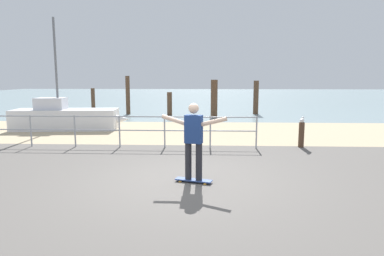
{
  "coord_description": "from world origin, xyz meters",
  "views": [
    {
      "loc": [
        0.54,
        -7.25,
        2.27
      ],
      "look_at": [
        0.13,
        2.0,
        0.9
      ],
      "focal_mm": 32.14,
      "sensor_mm": 36.0,
      "label": 1
    }
  ],
  "objects_px": {
    "sailboat": "(70,118)",
    "skateboard": "(194,180)",
    "seagull": "(302,120)",
    "bollard_short": "(301,135)",
    "skateboarder": "(194,137)"
  },
  "relations": [
    {
      "from": "skateboarder",
      "to": "bollard_short",
      "type": "height_order",
      "value": "skateboarder"
    },
    {
      "from": "skateboard",
      "to": "seagull",
      "type": "height_order",
      "value": "seagull"
    },
    {
      "from": "sailboat",
      "to": "skateboarder",
      "type": "bearing_deg",
      "value": -52.48
    },
    {
      "from": "sailboat",
      "to": "skateboarder",
      "type": "xyz_separation_m",
      "value": [
        5.72,
        -7.44,
        0.5
      ]
    },
    {
      "from": "sailboat",
      "to": "bollard_short",
      "type": "distance_m",
      "value": 9.71
    },
    {
      "from": "skateboarder",
      "to": "sailboat",
      "type": "bearing_deg",
      "value": 127.52
    },
    {
      "from": "sailboat",
      "to": "bollard_short",
      "type": "height_order",
      "value": "sailboat"
    },
    {
      "from": "sailboat",
      "to": "skateboarder",
      "type": "relative_size",
      "value": 3.05
    },
    {
      "from": "bollard_short",
      "to": "seagull",
      "type": "relative_size",
      "value": 1.76
    },
    {
      "from": "seagull",
      "to": "sailboat",
      "type": "bearing_deg",
      "value": 159.06
    },
    {
      "from": "sailboat",
      "to": "skateboard",
      "type": "relative_size",
      "value": 6.1
    },
    {
      "from": "skateboard",
      "to": "sailboat",
      "type": "bearing_deg",
      "value": 127.52
    },
    {
      "from": "sailboat",
      "to": "seagull",
      "type": "distance_m",
      "value": 9.71
    },
    {
      "from": "skateboard",
      "to": "seagull",
      "type": "bearing_deg",
      "value": 49.87
    },
    {
      "from": "bollard_short",
      "to": "seagull",
      "type": "xyz_separation_m",
      "value": [
        0.01,
        0.02,
        0.49
      ]
    }
  ]
}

